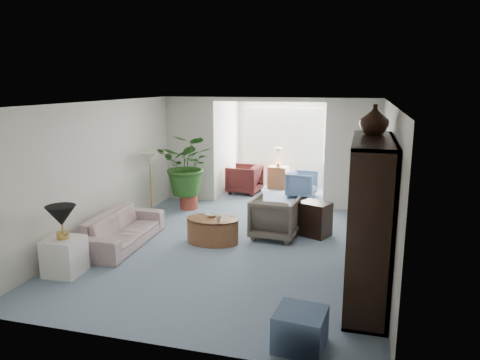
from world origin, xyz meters
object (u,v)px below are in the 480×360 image
(coffee_cup, at_px, (219,218))
(ottoman, at_px, (300,329))
(wingback_chair, at_px, (275,218))
(sunroom_chair_maroon, at_px, (244,179))
(coffee_bowl, at_px, (212,215))
(entertainment_cabinet, at_px, (369,221))
(plant_pot, at_px, (189,202))
(sofa, at_px, (123,229))
(coffee_table, at_px, (213,230))
(framed_picture, at_px, (387,159))
(end_table, at_px, (65,256))
(side_table_dark, at_px, (315,219))
(sunroom_table, at_px, (278,177))
(table_lamp, at_px, (61,216))
(floor_lamp, at_px, (150,159))
(cabinet_urn, at_px, (374,119))
(sunroom_chair_blue, at_px, (302,184))

(coffee_cup, xyz_separation_m, ottoman, (1.82, -2.77, -0.28))
(wingback_chair, height_order, sunroom_chair_maroon, wingback_chair)
(coffee_bowl, xyz_separation_m, entertainment_cabinet, (2.70, -1.58, 0.59))
(plant_pot, bearing_deg, sofa, -95.76)
(entertainment_cabinet, bearing_deg, coffee_table, 150.80)
(ottoman, bearing_deg, sunroom_chair_maroon, 109.62)
(framed_picture, xyz_separation_m, ottoman, (-0.91, -2.52, -1.49))
(end_table, height_order, side_table_dark, side_table_dark)
(side_table_dark, distance_m, sunroom_table, 3.90)
(end_table, distance_m, sunroom_chair_maroon, 5.79)
(entertainment_cabinet, distance_m, sunroom_chair_maroon, 6.10)
(table_lamp, bearing_deg, floor_lamp, 91.79)
(framed_picture, bearing_deg, entertainment_cabinet, -101.50)
(framed_picture, distance_m, cabinet_urn, 0.92)
(framed_picture, bearing_deg, plant_pot, 150.52)
(floor_lamp, relative_size, coffee_bowl, 1.84)
(cabinet_urn, xyz_separation_m, sunroom_chair_blue, (-1.54, 4.74, -2.01))
(table_lamp, distance_m, plant_pot, 3.96)
(sofa, relative_size, coffee_table, 2.08)
(sofa, bearing_deg, sunroom_chair_blue, -33.60)
(sunroom_table, bearing_deg, coffee_cup, -92.55)
(coffee_bowl, relative_size, side_table_dark, 0.31)
(end_table, xyz_separation_m, sunroom_chair_maroon, (1.30, 5.64, 0.09))
(ottoman, bearing_deg, plant_pot, 123.48)
(framed_picture, xyz_separation_m, plant_pot, (-4.11, 2.33, -1.54))
(cabinet_urn, bearing_deg, framed_picture, 69.95)
(sofa, relative_size, side_table_dark, 3.08)
(sunroom_chair_blue, bearing_deg, cabinet_urn, -156.16)
(framed_picture, distance_m, coffee_table, 3.25)
(floor_lamp, bearing_deg, end_table, -88.21)
(framed_picture, distance_m, floor_lamp, 4.94)
(sofa, bearing_deg, entertainment_cabinet, -105.26)
(sunroom_table, bearing_deg, cabinet_urn, -67.34)
(wingback_chair, xyz_separation_m, ottoman, (0.94, -3.43, -0.17))
(framed_picture, distance_m, coffee_cup, 2.99)
(cabinet_urn, height_order, sunroom_chair_maroon, cabinet_urn)
(sofa, distance_m, end_table, 1.36)
(framed_picture, bearing_deg, sunroom_chair_blue, 113.32)
(end_table, relative_size, coffee_table, 0.59)
(sunroom_table, bearing_deg, sunroom_chair_blue, -45.00)
(table_lamp, bearing_deg, coffee_bowl, 50.40)
(side_table_dark, distance_m, entertainment_cabinet, 2.62)
(ottoman, bearing_deg, coffee_table, 124.42)
(framed_picture, xyz_separation_m, table_lamp, (-4.57, -1.54, -0.79))
(coffee_cup, xyz_separation_m, cabinet_urn, (2.50, -0.88, 1.84))
(wingback_chair, xyz_separation_m, sunroom_table, (-0.67, 3.95, -0.08))
(ottoman, distance_m, sunroom_chair_blue, 6.69)
(end_table, xyz_separation_m, table_lamp, (0.00, 0.00, 0.63))
(end_table, height_order, coffee_bowl, end_table)
(end_table, height_order, cabinet_urn, cabinet_urn)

